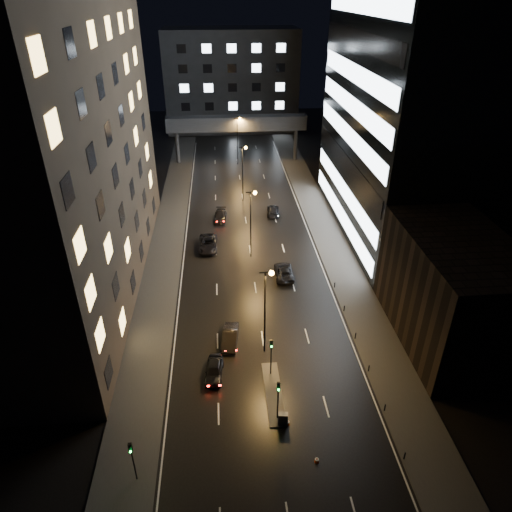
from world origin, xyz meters
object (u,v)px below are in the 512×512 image
at_px(car_away_b, 230,337).
at_px(car_away_c, 208,244).
at_px(car_away_d, 220,216).
at_px(car_toward_b, 273,211).
at_px(car_toward_a, 284,272).
at_px(car_away_a, 214,370).
at_px(utility_cabinet, 283,419).

height_order(car_away_b, car_away_c, car_away_c).
bearing_deg(car_away_b, car_away_c, 104.52).
xyz_separation_m(car_away_c, car_away_d, (1.96, 9.59, -0.10)).
distance_m(car_away_d, car_toward_b, 9.18).
relative_size(car_away_d, car_toward_a, 0.94).
relative_size(car_away_b, car_toward_a, 0.90).
bearing_deg(car_away_d, car_toward_a, -59.83).
bearing_deg(car_away_d, car_away_b, -83.37).
bearing_deg(car_away_a, car_away_d, 93.74).
xyz_separation_m(car_toward_a, car_toward_b, (0.76, 19.45, -0.00)).
xyz_separation_m(car_away_a, car_away_d, (1.10, 35.58, -0.02)).
relative_size(car_away_a, car_away_d, 0.87).
relative_size(car_away_c, car_toward_b, 1.18).
height_order(car_away_c, car_away_d, car_away_c).
xyz_separation_m(car_away_c, utility_cabinet, (6.91, -32.55, -0.00)).
bearing_deg(car_toward_b, utility_cabinet, 90.42).
bearing_deg(car_toward_a, car_toward_b, -91.24).
xyz_separation_m(car_away_d, utility_cabinet, (4.96, -42.14, 0.09)).
height_order(car_away_b, car_away_d, car_away_b).
xyz_separation_m(car_away_d, car_toward_a, (8.31, -18.02, 0.01)).
relative_size(car_away_a, car_toward_b, 0.86).
bearing_deg(car_toward_a, car_away_a, 62.83).
xyz_separation_m(car_away_c, car_toward_b, (11.02, 11.02, -0.09)).
height_order(car_away_b, car_toward_a, car_away_b).
xyz_separation_m(car_away_b, car_toward_a, (7.66, 12.80, -0.04)).
distance_m(car_away_b, car_toward_a, 14.92).
distance_m(car_toward_a, car_toward_b, 19.46).
height_order(car_away_a, car_toward_a, car_away_a).
height_order(car_away_c, car_toward_b, car_away_c).
bearing_deg(utility_cabinet, car_away_b, 120.38).
height_order(car_away_a, car_toward_b, car_away_a).
bearing_deg(car_toward_a, car_away_b, 60.12).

